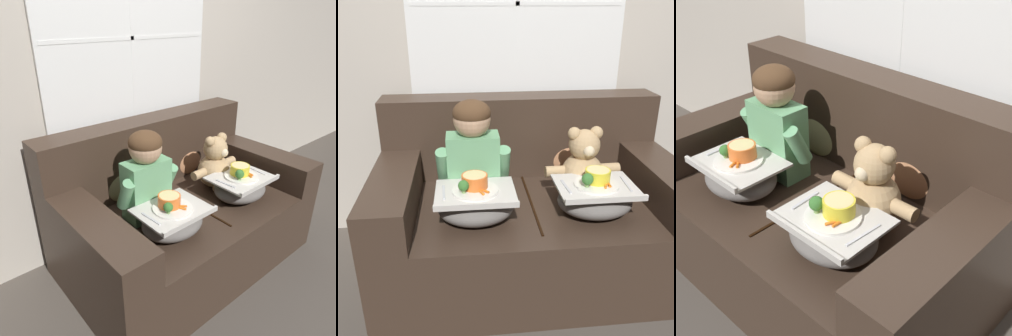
{
  "view_description": "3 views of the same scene",
  "coord_description": "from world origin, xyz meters",
  "views": [
    {
      "loc": [
        -1.31,
        -1.35,
        1.6
      ],
      "look_at": [
        -0.03,
        0.15,
        0.66
      ],
      "focal_mm": 35.0,
      "sensor_mm": 36.0,
      "label": 1
    },
    {
      "loc": [
        -0.34,
        -1.9,
        1.47
      ],
      "look_at": [
        -0.13,
        -0.03,
        0.66
      ],
      "focal_mm": 42.0,
      "sensor_mm": 36.0,
      "label": 2
    },
    {
      "loc": [
        1.29,
        -1.19,
        1.7
      ],
      "look_at": [
        0.08,
        0.09,
        0.62
      ],
      "focal_mm": 50.0,
      "sensor_mm": 36.0,
      "label": 3
    }
  ],
  "objects": [
    {
      "name": "throw_pillow_behind_child",
      "position": [
        -0.3,
        0.31,
        0.62
      ],
      "size": [
        0.34,
        0.16,
        0.35
      ],
      "color": "tan",
      "rests_on": "couch"
    },
    {
      "name": "throw_pillow_behind_teddy",
      "position": [
        0.3,
        0.31,
        0.62
      ],
      "size": [
        0.31,
        0.15,
        0.33
      ],
      "color": "#B2754C",
      "rests_on": "couch"
    },
    {
      "name": "child_figure",
      "position": [
        -0.3,
        0.03,
        0.77
      ],
      "size": [
        0.39,
        0.19,
        0.55
      ],
      "color": "#66A370",
      "rests_on": "couch"
    },
    {
      "name": "lap_tray_child",
      "position": [
        -0.3,
        -0.2,
        0.56
      ],
      "size": [
        0.39,
        0.32,
        0.23
      ],
      "color": "slate",
      "rests_on": "child_figure"
    },
    {
      "name": "couch",
      "position": [
        0.0,
        0.07,
        0.34
      ],
      "size": [
        1.64,
        0.99,
        0.95
      ],
      "color": "#38281E",
      "rests_on": "ground_plane"
    },
    {
      "name": "teddy_bear",
      "position": [
        0.3,
        0.03,
        0.63
      ],
      "size": [
        0.42,
        0.29,
        0.39
      ],
      "color": "tan",
      "rests_on": "couch"
    },
    {
      "name": "lap_tray_teddy",
      "position": [
        0.3,
        -0.2,
        0.55
      ],
      "size": [
        0.39,
        0.32,
        0.24
      ],
      "color": "slate",
      "rests_on": "teddy_bear"
    },
    {
      "name": "ground_plane",
      "position": [
        0.0,
        0.0,
        0.0
      ],
      "size": [
        14.0,
        14.0,
        0.0
      ],
      "primitive_type": "plane",
      "color": "#4C443D"
    }
  ]
}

